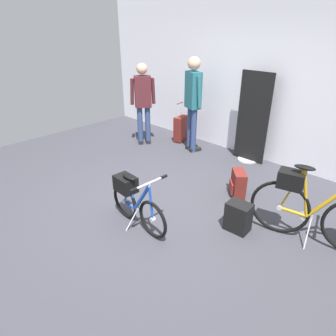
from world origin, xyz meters
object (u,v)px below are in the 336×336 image
(folding_bike_foreground, at_px, (134,199))
(rolling_suitcase, at_px, (181,128))
(visitor_browsing, at_px, (143,100))
(handbag_on_floor, at_px, (238,217))
(display_bike_left, at_px, (324,206))
(backpack_on_floor, at_px, (238,184))
(floor_banner_stand, at_px, (252,123))
(visitor_near_wall, at_px, (193,99))

(folding_bike_foreground, distance_m, rolling_suitcase, 3.05)
(visitor_browsing, height_order, handbag_on_floor, visitor_browsing)
(display_bike_left, height_order, backpack_on_floor, display_bike_left)
(visitor_browsing, distance_m, handbag_on_floor, 3.33)
(floor_banner_stand, height_order, folding_bike_foreground, floor_banner_stand)
(visitor_browsing, bearing_deg, handbag_on_floor, -20.78)
(backpack_on_floor, height_order, handbag_on_floor, backpack_on_floor)
(handbag_on_floor, bearing_deg, floor_banner_stand, 117.44)
(folding_bike_foreground, distance_m, visitor_near_wall, 2.68)
(folding_bike_foreground, relative_size, visitor_near_wall, 0.58)
(display_bike_left, bearing_deg, folding_bike_foreground, -145.77)
(folding_bike_foreground, xyz_separation_m, visitor_near_wall, (-1.07, 2.37, 0.68))
(rolling_suitcase, distance_m, backpack_on_floor, 2.39)
(visitor_browsing, height_order, backpack_on_floor, visitor_browsing)
(visitor_near_wall, height_order, rolling_suitcase, visitor_near_wall)
(rolling_suitcase, bearing_deg, visitor_browsing, -124.51)
(floor_banner_stand, xyz_separation_m, rolling_suitcase, (-1.58, -0.12, -0.43))
(folding_bike_foreground, distance_m, visitor_browsing, 2.87)
(rolling_suitcase, bearing_deg, visitor_near_wall, -26.31)
(backpack_on_floor, bearing_deg, visitor_near_wall, 152.31)
(floor_banner_stand, bearing_deg, backpack_on_floor, -65.88)
(floor_banner_stand, height_order, rolling_suitcase, floor_banner_stand)
(backpack_on_floor, bearing_deg, visitor_browsing, 170.31)
(floor_banner_stand, xyz_separation_m, display_bike_left, (1.78, -1.51, -0.21))
(visitor_near_wall, distance_m, backpack_on_floor, 2.02)
(folding_bike_foreground, height_order, rolling_suitcase, rolling_suitcase)
(floor_banner_stand, bearing_deg, folding_bike_foreground, -90.11)
(folding_bike_foreground, bearing_deg, handbag_on_floor, 38.77)
(display_bike_left, relative_size, visitor_near_wall, 0.81)
(floor_banner_stand, distance_m, handbag_on_floor, 2.23)
(display_bike_left, relative_size, backpack_on_floor, 3.77)
(display_bike_left, bearing_deg, visitor_browsing, 169.01)
(handbag_on_floor, bearing_deg, backpack_on_floor, 122.66)
(visitor_browsing, xyz_separation_m, handbag_on_floor, (3.03, -1.15, -0.75))
(floor_banner_stand, bearing_deg, display_bike_left, -40.37)
(visitor_near_wall, xyz_separation_m, backpack_on_floor, (1.62, -0.85, -0.85))
(display_bike_left, relative_size, visitor_browsing, 0.88)
(visitor_near_wall, bearing_deg, handbag_on_floor, -36.94)
(folding_bike_foreground, relative_size, rolling_suitcase, 1.24)
(display_bike_left, bearing_deg, floor_banner_stand, 139.63)
(folding_bike_foreground, height_order, handbag_on_floor, folding_bike_foreground)
(rolling_suitcase, bearing_deg, folding_bike_foreground, -58.96)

